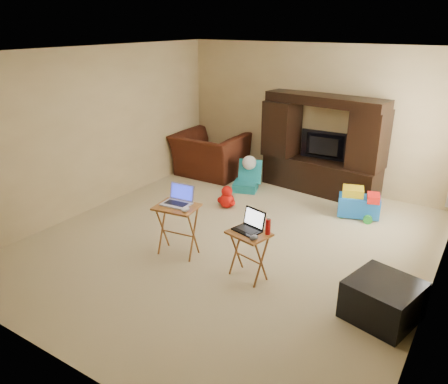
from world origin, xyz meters
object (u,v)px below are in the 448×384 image
Objects in this scene: laptop_right at (247,222)px; water_bottle at (268,227)px; recliner at (210,155)px; tray_table_right at (248,255)px; laptop_left at (176,196)px; mouse_right at (254,238)px; push_toy at (359,203)px; television at (323,146)px; mouse_left at (185,209)px; ottoman at (383,300)px; entertainment_center at (322,145)px; tray_table_left at (178,230)px; plush_toy at (227,197)px; child_rocker at (246,176)px.

water_bottle is (0.24, 0.06, -0.03)m from laptop_right.
recliner is 3.72m from laptop_right.
water_bottle is at bearing 34.95° from tray_table_right.
laptop_right is (1.03, -0.01, -0.09)m from laptop_left.
tray_table_right is 1.91× the size of laptop_right.
recliner is at bearing 131.51° from mouse_right.
laptop_left is 1.28m from water_bottle.
mouse_right is (1.20, -0.15, -0.18)m from laptop_left.
push_toy is 1.77× the size of laptop_left.
television is 3.30m from mouse_left.
ottoman is at bearing 3.54° from mouse_left.
push_toy is at bearing 138.44° from television.
laptop_right is 1.70× the size of water_bottle.
ottoman is 3.57× the size of water_bottle.
laptop_left is 0.26m from mouse_left.
entertainment_center is 3.24m from tray_table_left.
tray_table_left is at bearing -80.29° from plush_toy.
tray_table_left is 4.92× the size of mouse_left.
tray_table_right is at bearing 137.29° from mouse_right.
laptop_left is (1.40, -2.79, 0.38)m from recliner.
tray_table_right is (0.33, -3.12, -0.55)m from entertainment_center.
water_bottle reaches higher than mouse_left.
tray_table_right is at bearing -78.21° from child_rocker.
laptop_left reaches higher than tray_table_right.
laptop_right is at bearing 140.53° from mouse_right.
recliner is 2.02× the size of push_toy.
water_bottle is at bearing 8.11° from mouse_left.
laptop_left is at bearing -142.06° from push_toy.
laptop_right reaches higher than child_rocker.
laptop_left reaches higher than mouse_right.
laptop_left is at bearing -81.17° from plush_toy.
push_toy is at bearing 172.05° from recliner.
television is 1.95m from plush_toy.
television is 3.15m from water_bottle.
television reaches higher than water_bottle.
mouse_right is (0.98, -0.05, -0.09)m from mouse_left.
tray_table_right is at bearing -50.85° from plush_toy.
mouse_left is at bearing 79.46° from television.
entertainment_center is 1.42m from child_rocker.
entertainment_center reaches higher than laptop_left.
push_toy is 2.52m from laptop_right.
television reaches higher than laptop_right.
tray_table_right is 0.44m from water_bottle.
television is 2.20m from recliner.
mouse_left is 0.99m from mouse_right.
laptop_left is at bearing 172.87° from mouse_right.
ottoman is 0.96× the size of tray_table_left.
laptop_right is at bearing -51.36° from plush_toy.
child_rocker is (-1.12, -0.66, -0.57)m from entertainment_center.
entertainment_center is at bearing 99.92° from water_bottle.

